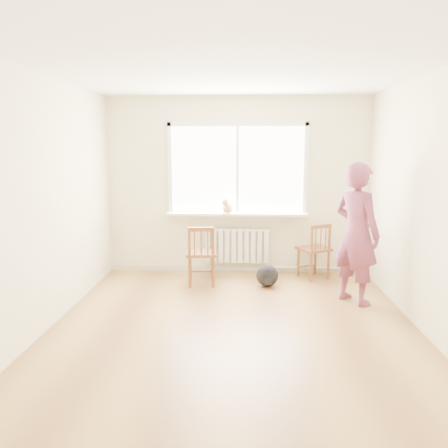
# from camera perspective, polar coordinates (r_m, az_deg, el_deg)

# --- Properties ---
(floor) EXTENTS (4.50, 4.50, 0.00)m
(floor) POSITION_cam_1_polar(r_m,az_deg,el_deg) (4.86, 1.25, -13.47)
(floor) COLOR #A97E45
(floor) RESTS_ON ground
(ceiling) EXTENTS (4.50, 4.50, 0.00)m
(ceiling) POSITION_cam_1_polar(r_m,az_deg,el_deg) (4.53, 1.39, 19.71)
(ceiling) COLOR white
(ceiling) RESTS_ON back_wall
(back_wall) EXTENTS (4.00, 0.01, 2.70)m
(back_wall) POSITION_cam_1_polar(r_m,az_deg,el_deg) (6.74, 1.76, 4.98)
(back_wall) COLOR beige
(back_wall) RESTS_ON ground
(window) EXTENTS (2.12, 0.05, 1.42)m
(window) POSITION_cam_1_polar(r_m,az_deg,el_deg) (6.69, 1.77, 7.62)
(window) COLOR white
(window) RESTS_ON back_wall
(windowsill) EXTENTS (2.15, 0.22, 0.04)m
(windowsill) POSITION_cam_1_polar(r_m,az_deg,el_deg) (6.68, 1.72, 1.30)
(windowsill) COLOR white
(windowsill) RESTS_ON back_wall
(radiator) EXTENTS (1.00, 0.12, 0.55)m
(radiator) POSITION_cam_1_polar(r_m,az_deg,el_deg) (6.79, 1.71, -2.78)
(radiator) COLOR white
(radiator) RESTS_ON back_wall
(heating_pipe) EXTENTS (1.40, 0.04, 0.04)m
(heating_pipe) POSITION_cam_1_polar(r_m,az_deg,el_deg) (7.00, 12.03, -5.63)
(heating_pipe) COLOR silver
(heating_pipe) RESTS_ON back_wall
(baseboard) EXTENTS (4.00, 0.03, 0.08)m
(baseboard) POSITION_cam_1_polar(r_m,az_deg,el_deg) (6.96, 1.70, -5.85)
(baseboard) COLOR beige
(baseboard) RESTS_ON ground
(chair_left) EXTENTS (0.46, 0.45, 0.86)m
(chair_left) POSITION_cam_1_polar(r_m,az_deg,el_deg) (6.17, -2.99, -4.12)
(chair_left) COLOR brown
(chair_left) RESTS_ON floor
(chair_right) EXTENTS (0.55, 0.54, 0.84)m
(chair_right) POSITION_cam_1_polar(r_m,az_deg,el_deg) (6.62, 11.87, -3.45)
(chair_right) COLOR brown
(chair_right) RESTS_ON floor
(person) EXTENTS (0.72, 0.77, 1.76)m
(person) POSITION_cam_1_polar(r_m,az_deg,el_deg) (5.64, 16.92, -1.21)
(person) COLOR #B53C51
(person) RESTS_ON floor
(cat) EXTENTS (0.23, 0.38, 0.26)m
(cat) POSITION_cam_1_polar(r_m,az_deg,el_deg) (6.58, 0.46, 2.29)
(cat) COLOR beige
(cat) RESTS_ON windowsill
(backpack) EXTENTS (0.36, 0.31, 0.31)m
(backpack) POSITION_cam_1_polar(r_m,az_deg,el_deg) (6.21, 5.67, -6.75)
(backpack) COLOR black
(backpack) RESTS_ON floor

